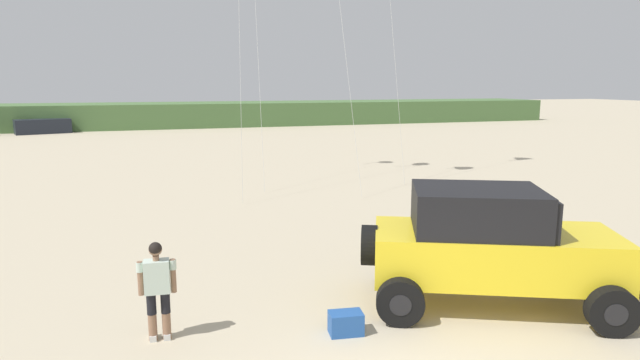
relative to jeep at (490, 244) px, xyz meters
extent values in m
cube|color=#4C703D|center=(-8.42, 46.24, -0.07)|extent=(90.00, 7.53, 2.25)
cube|color=yellow|center=(0.06, -0.03, -0.19)|extent=(4.77, 3.48, 0.90)
cube|color=yellow|center=(1.57, -0.71, 0.18)|extent=(1.70, 2.00, 0.12)
cube|color=black|center=(-0.26, 0.12, 0.66)|extent=(2.82, 2.55, 0.80)
cube|color=black|center=(0.84, -0.38, 0.62)|extent=(0.78, 1.57, 0.72)
cube|color=black|center=(2.14, -0.96, -0.46)|extent=(0.92, 1.73, 0.28)
cylinder|color=black|center=(-2.05, 0.92, -0.09)|extent=(0.59, 0.83, 0.77)
cylinder|color=black|center=(2.08, 0.19, -0.78)|extent=(0.89, 0.62, 0.84)
cylinder|color=black|center=(2.08, 0.19, -0.78)|extent=(0.48, 0.45, 0.38)
cylinder|color=black|center=(1.24, -1.69, -0.78)|extent=(0.89, 0.62, 0.84)
cylinder|color=black|center=(1.24, -1.69, -0.78)|extent=(0.48, 0.45, 0.38)
cylinder|color=black|center=(-1.11, 1.63, -0.78)|extent=(0.89, 0.62, 0.84)
cylinder|color=black|center=(-1.11, 1.63, -0.78)|extent=(0.48, 0.45, 0.38)
cylinder|color=black|center=(-1.96, -0.25, -0.78)|extent=(0.89, 0.62, 0.84)
cylinder|color=black|center=(-1.96, -0.25, -0.78)|extent=(0.48, 0.45, 0.38)
cylinder|color=#8C664C|center=(-6.07, 0.47, -0.95)|extent=(0.14, 0.14, 0.49)
cylinder|color=black|center=(-6.07, 0.47, -0.56)|extent=(0.15, 0.15, 0.36)
cube|color=silver|center=(-6.06, 0.51, -1.15)|extent=(0.13, 0.27, 0.10)
cylinder|color=#8C664C|center=(-5.85, 0.46, -0.95)|extent=(0.14, 0.14, 0.49)
cylinder|color=black|center=(-5.85, 0.46, -0.56)|extent=(0.15, 0.15, 0.36)
cube|color=silver|center=(-5.85, 0.50, -1.15)|extent=(0.13, 0.27, 0.10)
cube|color=silver|center=(-5.96, 0.46, -0.11)|extent=(0.42, 0.29, 0.54)
cylinder|color=#8C664C|center=(-6.21, 0.48, -0.12)|extent=(0.09, 0.09, 0.56)
cylinder|color=silver|center=(-6.21, 0.48, 0.07)|extent=(0.11, 0.11, 0.16)
cylinder|color=#8C664C|center=(-5.70, 0.44, -0.12)|extent=(0.09, 0.09, 0.56)
cylinder|color=silver|center=(-5.70, 0.44, 0.07)|extent=(0.11, 0.11, 0.16)
cylinder|color=#8C664C|center=(-5.96, 0.46, 0.20)|extent=(0.10, 0.10, 0.08)
sphere|color=#8C664C|center=(-5.96, 0.46, 0.34)|extent=(0.21, 0.21, 0.21)
sphere|color=black|center=(-5.96, 0.45, 0.36)|extent=(0.21, 0.21, 0.21)
cube|color=#23519E|center=(-2.98, -0.28, -1.01)|extent=(0.60, 0.43, 0.38)
cube|color=#1E232D|center=(-14.21, 41.74, -0.60)|extent=(4.51, 2.83, 1.20)
cylinder|color=silver|center=(1.35, 11.38, 4.05)|extent=(0.10, 3.46, 10.41)
cylinder|color=silver|center=(-2.56, 11.96, 5.68)|extent=(0.78, 4.05, 13.66)
cylinder|color=silver|center=(3.85, 12.74, 5.78)|extent=(0.39, 2.58, 13.87)
cylinder|color=silver|center=(-1.51, 13.86, 4.05)|extent=(0.58, 4.36, 10.40)
camera|label=1|loc=(-5.99, -8.20, 2.96)|focal=30.21mm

